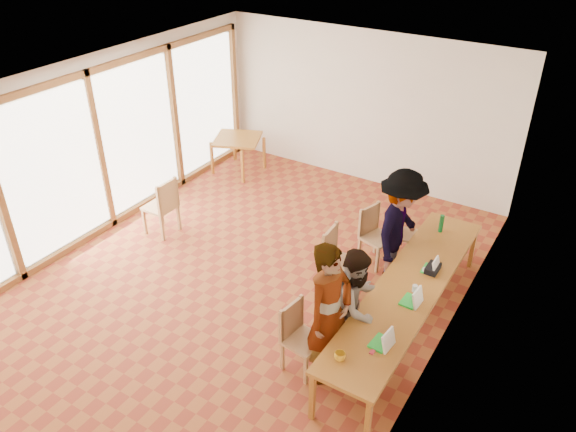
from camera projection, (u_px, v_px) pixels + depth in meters
name	position (u px, v px, depth m)	size (l,w,h in m)	color
ground	(248.00, 277.00, 8.71)	(8.00, 8.00, 0.00)	#984D24
wall_back	(364.00, 108.00, 10.86)	(6.00, 0.10, 3.00)	beige
wall_right	(452.00, 257.00, 6.59)	(0.10, 8.00, 3.00)	beige
window_wall	(98.00, 147.00, 9.28)	(0.10, 8.00, 3.00)	white
ceiling	(239.00, 88.00, 7.16)	(6.00, 8.00, 0.04)	white
communal_table	(409.00, 289.00, 7.34)	(0.80, 4.00, 0.75)	#AE6D26
side_table	(238.00, 141.00, 11.56)	(0.90, 0.90, 0.75)	#AE6D26
chair_near	(297.00, 330.00, 6.87)	(0.49, 0.49, 0.50)	tan
chair_mid	(336.00, 253.00, 8.18)	(0.50, 0.50, 0.54)	tan
chair_far	(373.00, 229.00, 8.83)	(0.56, 0.56, 0.51)	tan
chair_empty	(404.00, 228.00, 8.93)	(0.48, 0.48, 0.47)	tan
chair_spare	(164.00, 201.00, 9.48)	(0.49, 0.49, 0.55)	tan
person_near	(329.00, 314.00, 6.56)	(0.69, 0.45, 1.89)	gray
person_mid	(356.00, 305.00, 6.92)	(0.77, 0.60, 1.59)	gray
person_far	(400.00, 229.00, 8.15)	(1.21, 0.70, 1.88)	gray
laptop_near	(384.00, 342.00, 6.35)	(0.25, 0.29, 0.22)	green
laptop_mid	(414.00, 299.00, 6.99)	(0.24, 0.28, 0.22)	green
laptop_far	(433.00, 268.00, 7.57)	(0.21, 0.25, 0.20)	green
yellow_mug	(340.00, 356.00, 6.17)	(0.13, 0.13, 0.10)	gold
green_bottle	(441.00, 223.00, 8.38)	(0.07, 0.07, 0.28)	#0F6328
clear_glass	(415.00, 288.00, 7.20)	(0.07, 0.07, 0.09)	silver
condiment_cup	(425.00, 270.00, 7.56)	(0.08, 0.08, 0.06)	white
pink_phone	(373.00, 351.00, 6.29)	(0.05, 0.10, 0.01)	#C02B41
black_pouch	(433.00, 268.00, 7.58)	(0.16, 0.26, 0.09)	black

